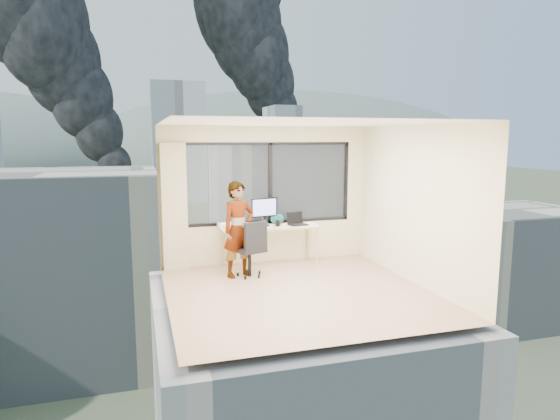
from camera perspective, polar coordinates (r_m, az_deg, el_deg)
name	(u,v)px	position (r m, az deg, el deg)	size (l,w,h in m)	color
floor	(298,292)	(7.63, 2.17, -9.67)	(4.00, 4.00, 0.01)	tan
ceiling	(299,123)	(7.25, 2.29, 10.26)	(4.00, 4.00, 0.01)	white
wall_front	(356,235)	(5.50, 8.94, -2.93)	(4.00, 0.01, 2.60)	beige
wall_left	(164,216)	(6.95, -13.59, -0.66)	(0.01, 4.00, 2.60)	beige
wall_right	(414,205)	(8.18, 15.61, 0.63)	(0.01, 4.00, 2.60)	beige
window_wall	(268,183)	(9.21, -1.47, 3.21)	(3.30, 0.16, 1.55)	black
curtain	(174,207)	(8.85, -12.40, 0.34)	(0.45, 0.14, 2.30)	beige
desk	(270,246)	(9.06, -1.19, -4.25)	(1.80, 0.60, 0.75)	beige
chair	(249,248)	(8.33, -3.64, -4.50)	(0.51, 0.51, 1.01)	black
person	(239,229)	(8.29, -4.93, -2.30)	(0.60, 0.40, 1.65)	#2D2D33
monitor	(264,211)	(9.01, -1.90, -0.17)	(0.53, 0.11, 0.53)	black
game_console	(227,224)	(9.01, -6.25, -1.70)	(0.30, 0.25, 0.07)	white
laptop	(298,219)	(9.08, 2.14, -1.10)	(0.34, 0.36, 0.22)	black
cellphone	(305,225)	(9.05, 3.03, -1.81)	(0.12, 0.05, 0.01)	black
pen_cup	(278,223)	(8.97, -0.26, -1.57)	(0.09, 0.09, 0.11)	black
handbag	(277,219)	(9.17, -0.34, -1.06)	(0.26, 0.13, 0.20)	#0D5351
exterior_ground	(148,202)	(127.93, -15.34, 0.92)	(400.00, 400.00, 0.04)	#515B3D
near_bldg_a	(45,270)	(38.61, -26.09, -6.37)	(16.00, 12.00, 14.00)	beige
near_bldg_b	(290,223)	(47.83, 1.18, -1.51)	(14.00, 13.00, 16.00)	white
near_bldg_c	(511,264)	(48.89, 25.69, -5.75)	(12.00, 10.00, 10.00)	beige
far_tower_b	(178,143)	(127.28, -11.98, 7.78)	(13.00, 13.00, 30.00)	silver
far_tower_c	(291,148)	(154.33, 1.35, 7.33)	(15.00, 15.00, 26.00)	silver
hill_b	(287,161)	(342.89, 0.87, 5.85)	(300.00, 220.00, 96.00)	slate
tree_b	(262,350)	(28.27, -2.11, -16.28)	(7.60, 7.60, 9.00)	#21501A
tree_c	(371,242)	(54.01, 10.70, -3.73)	(8.40, 8.40, 10.00)	#21501A
smoke_plume_a	(103,11)	(161.26, -20.22, 21.21)	(40.00, 24.00, 90.00)	black
smoke_plume_b	(292,71)	(187.54, 1.49, 16.13)	(30.00, 18.00, 70.00)	black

